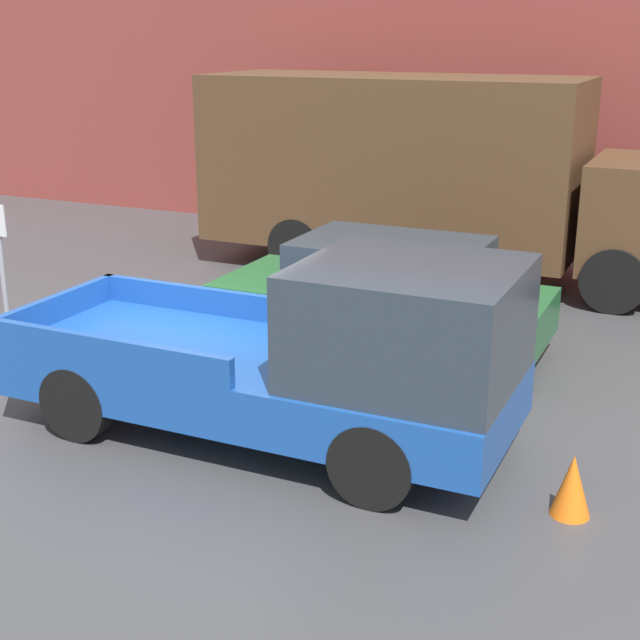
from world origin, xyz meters
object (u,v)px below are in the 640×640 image
delivery_truck (426,169)px  parking_sign (3,273)px  newspaper_box (513,223)px  traffic_cone (572,485)px  car (384,294)px  pickup_truck (310,357)px

delivery_truck → parking_sign: delivery_truck is taller
newspaper_box → traffic_cone: size_ratio=1.66×
newspaper_box → traffic_cone: 10.65m
traffic_cone → delivery_truck: bearing=117.4°
parking_sign → delivery_truck: bearing=64.6°
traffic_cone → parking_sign: bearing=174.2°
delivery_truck → traffic_cone: delivery_truck is taller
delivery_truck → traffic_cone: size_ratio=14.77×
newspaper_box → car: bearing=-91.8°
newspaper_box → traffic_cone: (2.93, -10.24, -0.20)m
pickup_truck → car: bearing=96.7°
parking_sign → traffic_cone: 7.37m
pickup_truck → car: size_ratio=1.22×
car → newspaper_box: car is taller
parking_sign → traffic_cone: bearing=-5.8°
pickup_truck → parking_sign: bearing=174.9°
delivery_truck → parking_sign: (-3.29, -6.93, -0.58)m
delivery_truck → car: bearing=-78.8°
parking_sign → car: bearing=33.3°
pickup_truck → car: pickup_truck is taller
car → parking_sign: 4.97m
pickup_truck → traffic_cone: size_ratio=9.21×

